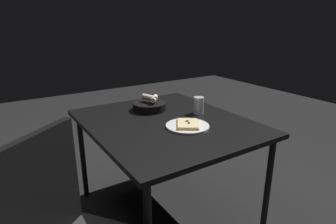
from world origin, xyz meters
TOP-DOWN VIEW (x-y plane):
  - ground at (0.00, 0.00)m, footprint 8.00×8.00m
  - dining_table at (0.00, 0.00)m, footprint 1.18×0.99m
  - pizza_plate at (-0.17, -0.05)m, footprint 0.27×0.27m
  - bread_basket at (0.27, -0.03)m, footprint 0.25×0.25m
  - beer_glass at (0.01, -0.28)m, footprint 0.07×0.07m

SIDE VIEW (x-z plane):
  - ground at x=0.00m, z-range 0.00..0.00m
  - dining_table at x=0.00m, z-range 0.31..1.04m
  - pizza_plate at x=-0.17m, z-range 0.72..0.76m
  - bread_basket at x=0.27m, z-range 0.71..0.82m
  - beer_glass at x=0.01m, z-range 0.72..0.84m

